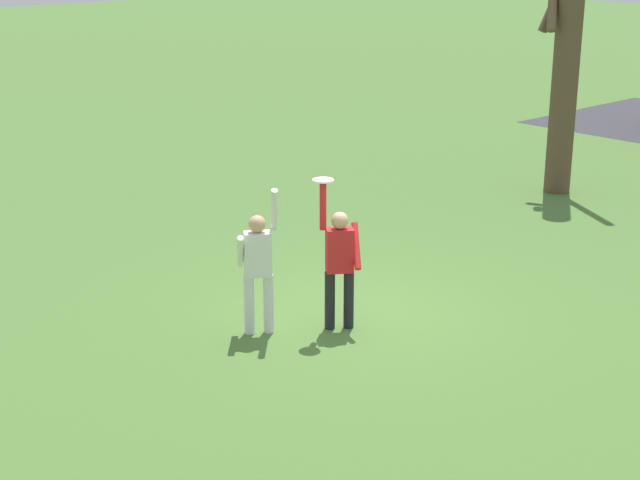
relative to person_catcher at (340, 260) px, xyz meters
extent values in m
plane|color=#4C7533|center=(-0.22, 0.48, -0.98)|extent=(120.00, 120.00, 0.00)
cylinder|color=black|center=(0.07, 0.11, -0.57)|extent=(0.14, 0.14, 0.82)
cylinder|color=black|center=(-0.07, -0.11, -0.57)|extent=(0.14, 0.14, 0.82)
cube|color=red|center=(0.00, 0.00, 0.14)|extent=(0.38, 0.42, 0.60)
sphere|color=tan|center=(0.00, 0.00, 0.55)|extent=(0.23, 0.23, 0.23)
cylinder|color=red|center=(0.12, 0.19, 0.19)|extent=(0.43, 0.33, 0.59)
cylinder|color=red|center=(-0.12, -0.19, 0.77)|extent=(0.09, 0.09, 0.66)
cylinder|color=silver|center=(-0.68, -1.02, -0.57)|extent=(0.14, 0.14, 0.82)
cylinder|color=silver|center=(-0.54, -0.80, -0.57)|extent=(0.14, 0.14, 0.82)
cube|color=silver|center=(-0.61, -0.91, 0.14)|extent=(0.38, 0.42, 0.60)
sphere|color=tan|center=(-0.61, -0.91, 0.55)|extent=(0.23, 0.23, 0.23)
cylinder|color=silver|center=(-0.73, -1.10, 0.19)|extent=(0.43, 0.33, 0.59)
cylinder|color=silver|center=(-0.48, -0.72, 0.74)|extent=(0.32, 0.25, 0.65)
cylinder|color=white|center=(-0.12, -0.19, 1.11)|extent=(0.28, 0.28, 0.02)
cylinder|color=brown|center=(-2.24, 8.37, 1.82)|extent=(0.53, 0.53, 5.61)
camera|label=1|loc=(8.81, -8.33, 4.18)|focal=53.75mm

